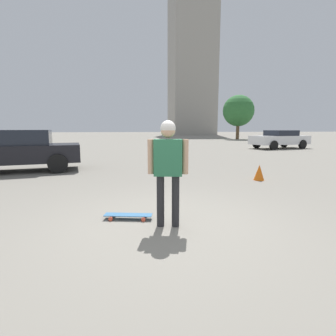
% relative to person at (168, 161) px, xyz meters
% --- Properties ---
extents(ground_plane, '(220.00, 220.00, 0.00)m').
position_rel_person_xyz_m(ground_plane, '(0.00, 0.00, -1.06)').
color(ground_plane, gray).
extents(person, '(0.28, 0.63, 1.70)m').
position_rel_person_xyz_m(person, '(0.00, 0.00, 0.00)').
color(person, '#262628').
rests_on(person, ground_plane).
extents(skateboard, '(0.38, 0.85, 0.08)m').
position_rel_person_xyz_m(skateboard, '(-0.43, -0.64, -1.00)').
color(skateboard, '#336693').
rests_on(skateboard, ground_plane).
extents(car_parked_near, '(2.49, 4.29, 1.52)m').
position_rel_person_xyz_m(car_parked_near, '(-6.25, -4.42, -0.28)').
color(car_parked_near, black).
rests_on(car_parked_near, ground_plane).
extents(car_parked_far, '(2.81, 4.90, 1.42)m').
position_rel_person_xyz_m(car_parked_far, '(-15.05, 11.31, -0.30)').
color(car_parked_far, silver).
rests_on(car_parked_far, ground_plane).
extents(building_block_distant, '(11.52, 10.37, 40.30)m').
position_rel_person_xyz_m(building_block_distant, '(-62.86, 15.93, 19.09)').
color(building_block_distant, '#9E998E').
rests_on(building_block_distant, ground_plane).
extents(tree_distant, '(4.44, 4.44, 6.31)m').
position_rel_person_xyz_m(tree_distant, '(-32.34, 15.38, 3.01)').
color(tree_distant, brown).
rests_on(tree_distant, ground_plane).
extents(traffic_cone, '(0.32, 0.32, 0.48)m').
position_rel_person_xyz_m(traffic_cone, '(-3.32, 3.35, -0.82)').
color(traffic_cone, orange).
rests_on(traffic_cone, ground_plane).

